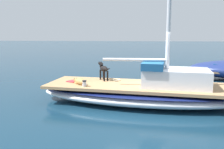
# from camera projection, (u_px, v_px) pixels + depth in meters

# --- Properties ---
(ground_plane) EXTENTS (120.00, 120.00, 0.00)m
(ground_plane) POSITION_uv_depth(u_px,v_px,m) (140.00, 103.00, 8.93)
(ground_plane) COLOR #143347
(sailboat_main) EXTENTS (3.51, 7.52, 0.66)m
(sailboat_main) POSITION_uv_depth(u_px,v_px,m) (140.00, 94.00, 8.87)
(sailboat_main) COLOR white
(sailboat_main) RESTS_ON ground
(cabin_house) EXTENTS (1.70, 2.40, 0.84)m
(cabin_house) POSITION_uv_depth(u_px,v_px,m) (173.00, 76.00, 8.50)
(cabin_house) COLOR silver
(cabin_house) RESTS_ON sailboat_main
(dog_black) EXTENTS (0.84, 0.56, 0.70)m
(dog_black) POSITION_uv_depth(u_px,v_px,m) (103.00, 69.00, 9.61)
(dog_black) COLOR black
(dog_black) RESTS_ON sailboat_main
(dog_tan) EXTENTS (0.78, 0.67, 0.22)m
(dog_tan) POSITION_uv_depth(u_px,v_px,m) (80.00, 81.00, 8.88)
(dog_tan) COLOR tan
(dog_tan) RESTS_ON sailboat_main
(deck_winch) EXTENTS (0.16, 0.16, 0.21)m
(deck_winch) POSITION_uv_depth(u_px,v_px,m) (84.00, 84.00, 8.52)
(deck_winch) COLOR #B7B7BC
(deck_winch) RESTS_ON sailboat_main
(coiled_rope) EXTENTS (0.32, 0.32, 0.04)m
(coiled_rope) POSITION_uv_depth(u_px,v_px,m) (116.00, 80.00, 9.58)
(coiled_rope) COLOR beige
(coiled_rope) RESTS_ON sailboat_main
(deck_towel) EXTENTS (0.67, 0.60, 0.03)m
(deck_towel) POSITION_uv_depth(u_px,v_px,m) (75.00, 81.00, 9.43)
(deck_towel) COLOR #C6333D
(deck_towel) RESTS_ON sailboat_main
(mooring_buoy) EXTENTS (0.44, 0.44, 0.44)m
(mooring_buoy) POSITION_uv_depth(u_px,v_px,m) (146.00, 73.00, 13.95)
(mooring_buoy) COLOR yellow
(mooring_buoy) RESTS_ON ground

